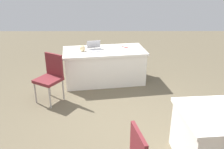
{
  "coord_description": "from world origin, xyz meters",
  "views": [
    {
      "loc": [
        0.12,
        3.35,
        2.39
      ],
      "look_at": [
        0.11,
        -0.16,
        0.9
      ],
      "focal_mm": 38.62,
      "sensor_mm": 36.0,
      "label": 1
    }
  ],
  "objects_px": {
    "chair_near_front": "(50,75)",
    "scissors_red": "(125,47)",
    "table_foreground": "(104,66)",
    "laptop_silver": "(95,49)",
    "yarn_ball": "(82,48)"
  },
  "relations": [
    {
      "from": "table_foreground",
      "to": "yarn_ball",
      "type": "height_order",
      "value": "yarn_ball"
    },
    {
      "from": "scissors_red",
      "to": "yarn_ball",
      "type": "bearing_deg",
      "value": -125.52
    },
    {
      "from": "yarn_ball",
      "to": "scissors_red",
      "type": "height_order",
      "value": "yarn_ball"
    },
    {
      "from": "laptop_silver",
      "to": "scissors_red",
      "type": "bearing_deg",
      "value": -179.61
    },
    {
      "from": "table_foreground",
      "to": "yarn_ball",
      "type": "bearing_deg",
      "value": 10.19
    },
    {
      "from": "scissors_red",
      "to": "chair_near_front",
      "type": "bearing_deg",
      "value": -105.07
    },
    {
      "from": "chair_near_front",
      "to": "scissors_red",
      "type": "distance_m",
      "value": 1.9
    },
    {
      "from": "laptop_silver",
      "to": "scissors_red",
      "type": "height_order",
      "value": "laptop_silver"
    },
    {
      "from": "table_foreground",
      "to": "scissors_red",
      "type": "height_order",
      "value": "scissors_red"
    },
    {
      "from": "yarn_ball",
      "to": "scissors_red",
      "type": "distance_m",
      "value": 1.01
    },
    {
      "from": "laptop_silver",
      "to": "chair_near_front",
      "type": "bearing_deg",
      "value": 31.72
    },
    {
      "from": "table_foreground",
      "to": "scissors_red",
      "type": "bearing_deg",
      "value": -157.84
    },
    {
      "from": "yarn_ball",
      "to": "laptop_silver",
      "type": "bearing_deg",
      "value": -165.81
    },
    {
      "from": "yarn_ball",
      "to": "scissors_red",
      "type": "bearing_deg",
      "value": -163.63
    },
    {
      "from": "table_foreground",
      "to": "laptop_silver",
      "type": "height_order",
      "value": "laptop_silver"
    }
  ]
}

